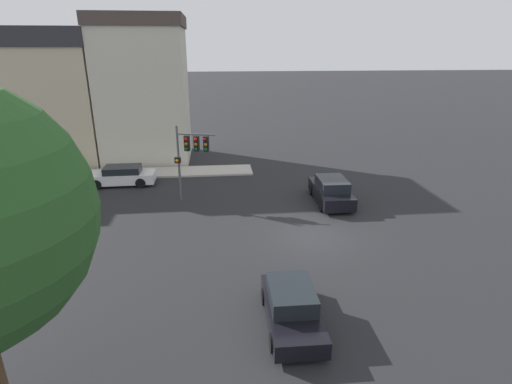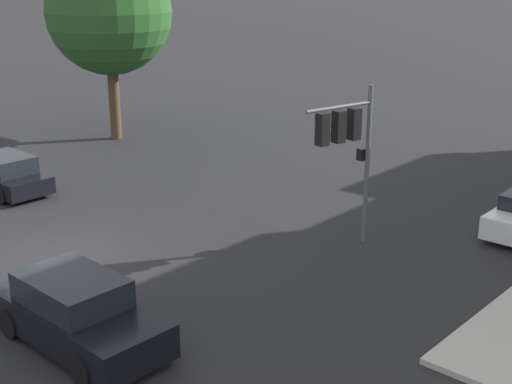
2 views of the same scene
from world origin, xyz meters
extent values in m
plane|color=black|center=(0.00, 0.00, 0.00)|extent=(300.00, 300.00, 0.00)
cube|color=beige|center=(16.46, 10.48, 5.28)|extent=(6.24, 6.86, 10.55)
cube|color=#473D38|center=(16.46, 10.48, 11.04)|extent=(6.49, 7.13, 0.96)
cube|color=beige|center=(16.53, 17.10, 4.56)|extent=(6.37, 6.10, 9.12)
cube|color=#2D2D33|center=(16.53, 17.10, 9.82)|extent=(6.62, 6.34, 1.40)
cylinder|color=#515456|center=(5.78, 7.05, 2.37)|extent=(0.14, 0.14, 4.73)
cylinder|color=#515456|center=(5.53, 5.91, 4.23)|extent=(0.60, 2.31, 0.10)
cube|color=black|center=(5.66, 6.48, 3.68)|extent=(0.36, 0.36, 0.90)
sphere|color=red|center=(5.47, 6.52, 3.98)|extent=(0.20, 0.20, 0.20)
sphere|color=#99660F|center=(5.47, 6.52, 3.68)|extent=(0.20, 0.20, 0.20)
sphere|color=#0F511E|center=(5.47, 6.52, 3.38)|extent=(0.20, 0.20, 0.20)
cube|color=black|center=(5.53, 5.91, 3.68)|extent=(0.36, 0.36, 0.90)
sphere|color=red|center=(5.34, 5.95, 3.98)|extent=(0.20, 0.20, 0.20)
sphere|color=#99660F|center=(5.34, 5.95, 3.68)|extent=(0.20, 0.20, 0.20)
sphere|color=#0F511E|center=(5.34, 5.95, 3.38)|extent=(0.20, 0.20, 0.20)
cube|color=black|center=(5.40, 5.34, 3.68)|extent=(0.36, 0.36, 0.90)
sphere|color=#590F0F|center=(5.22, 5.38, 3.98)|extent=(0.20, 0.20, 0.20)
sphere|color=#99660F|center=(5.22, 5.38, 3.68)|extent=(0.20, 0.20, 0.20)
sphere|color=#0F511E|center=(5.22, 5.38, 3.38)|extent=(0.20, 0.20, 0.20)
cube|color=black|center=(5.61, 7.09, 2.67)|extent=(0.29, 0.39, 0.35)
sphere|color=orange|center=(5.47, 7.12, 2.67)|extent=(0.18, 0.18, 0.18)
cube|color=black|center=(4.54, -2.22, 0.57)|extent=(4.57, 1.96, 0.77)
cube|color=black|center=(4.36, -2.22, 1.27)|extent=(2.39, 1.69, 0.62)
cylinder|color=black|center=(5.97, -1.36, 0.34)|extent=(0.68, 0.23, 0.68)
cylinder|color=black|center=(5.93, -3.13, 0.34)|extent=(0.68, 0.23, 0.68)
cylinder|color=black|center=(3.15, -1.31, 0.34)|extent=(0.68, 0.23, 0.68)
cylinder|color=black|center=(3.12, -3.08, 0.34)|extent=(0.68, 0.23, 0.68)
cube|color=black|center=(-6.72, 2.37, 0.47)|extent=(4.06, 1.79, 0.60)
cube|color=black|center=(-6.56, 2.37, 1.08)|extent=(2.12, 1.55, 0.61)
cylinder|color=black|center=(-7.98, 1.58, 0.31)|extent=(0.63, 0.23, 0.63)
cylinder|color=black|center=(-7.96, 3.20, 0.31)|extent=(0.63, 0.23, 0.63)
cylinder|color=black|center=(-5.48, 1.54, 0.31)|extent=(0.63, 0.23, 0.63)
cylinder|color=black|center=(-5.46, 3.16, 0.31)|extent=(0.63, 0.23, 0.63)
cube|color=silver|center=(9.32, 11.47, 0.53)|extent=(1.85, 4.72, 0.68)
cube|color=black|center=(9.32, 11.28, 1.10)|extent=(1.60, 2.46, 0.46)
cylinder|color=black|center=(8.47, 12.91, 0.34)|extent=(0.23, 0.68, 0.68)
cylinder|color=black|center=(10.13, 12.93, 0.34)|extent=(0.23, 0.68, 0.68)
cylinder|color=black|center=(8.51, 10.00, 0.34)|extent=(0.23, 0.68, 0.68)
cylinder|color=black|center=(10.18, 10.02, 0.34)|extent=(0.23, 0.68, 0.68)
cube|color=#194728|center=(9.09, 17.51, 0.57)|extent=(2.06, 4.75, 0.78)
cube|color=black|center=(9.09, 17.33, 1.22)|extent=(1.76, 2.49, 0.51)
cylinder|color=black|center=(8.14, 18.94, 0.32)|extent=(0.24, 0.65, 0.64)
cylinder|color=black|center=(9.94, 19.00, 0.32)|extent=(0.24, 0.65, 0.64)
cylinder|color=black|center=(8.23, 16.03, 0.32)|extent=(0.24, 0.65, 0.64)
cylinder|color=black|center=(10.04, 16.09, 0.32)|extent=(0.24, 0.65, 0.64)
camera|label=1|loc=(-18.06, 4.79, 9.08)|focal=28.00mm
camera|label=2|loc=(16.72, -9.99, 8.09)|focal=50.00mm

